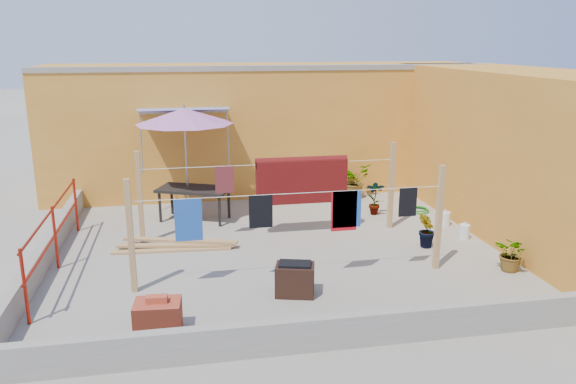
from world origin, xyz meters
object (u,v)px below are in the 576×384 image
at_px(patio_umbrella, 184,117).
at_px(brick_stack, 158,317).
at_px(plant_back_a, 354,181).
at_px(brazier, 295,279).
at_px(green_hose, 418,210).
at_px(white_basin, 299,285).
at_px(water_jug_a, 464,232).
at_px(outdoor_table, 194,191).
at_px(water_jug_b, 445,219).

distance_m(patio_umbrella, brick_stack, 5.43).
height_order(brick_stack, plant_back_a, plant_back_a).
relative_size(brazier, green_hose, 1.32).
distance_m(white_basin, water_jug_a, 4.01).
relative_size(brick_stack, brazier, 0.97).
height_order(outdoor_table, water_jug_a, outdoor_table).
relative_size(water_jug_a, plant_back_a, 0.38).
bearing_deg(brazier, plant_back_a, 63.89).
distance_m(outdoor_table, green_hose, 5.07).
relative_size(brick_stack, water_jug_a, 1.96).
xyz_separation_m(water_jug_b, green_hose, (-0.14, 1.05, -0.11)).
xyz_separation_m(brick_stack, water_jug_a, (5.79, 2.66, -0.08)).
bearing_deg(white_basin, plant_back_a, 63.79).
bearing_deg(water_jug_a, brazier, -153.78).
bearing_deg(brick_stack, plant_back_a, 52.70).
height_order(brick_stack, water_jug_b, brick_stack).
bearing_deg(patio_umbrella, brazier, -70.23).
bearing_deg(white_basin, outdoor_table, 111.43).
xyz_separation_m(water_jug_a, plant_back_a, (-1.24, 3.32, 0.28)).
bearing_deg(white_basin, water_jug_b, 33.73).
bearing_deg(patio_umbrella, brick_stack, -95.62).
bearing_deg(green_hose, outdoor_table, 176.42).
bearing_deg(outdoor_table, white_basin, -68.57).
bearing_deg(water_jug_a, outdoor_table, 156.90).
distance_m(brazier, plant_back_a, 5.77).
xyz_separation_m(patio_umbrella, brazier, (1.52, -4.23, -1.97)).
bearing_deg(plant_back_a, patio_umbrella, -166.83).
bearing_deg(water_jug_b, green_hose, 97.50).
relative_size(outdoor_table, plant_back_a, 1.99).
bearing_deg(white_basin, green_hose, 44.79).
distance_m(brazier, water_jug_a, 4.21).
bearing_deg(brazier, outdoor_table, 108.86).
height_order(brick_stack, white_basin, brick_stack).
bearing_deg(outdoor_table, green_hose, -3.58).
xyz_separation_m(brick_stack, plant_back_a, (4.55, 5.97, 0.20)).
xyz_separation_m(outdoor_table, brazier, (1.39, -4.06, -0.39)).
height_order(water_jug_b, plant_back_a, plant_back_a).
xyz_separation_m(white_basin, water_jug_a, (3.67, 1.61, 0.10)).
relative_size(brick_stack, green_hose, 1.28).
bearing_deg(plant_back_a, brick_stack, -127.30).
xyz_separation_m(water_jug_a, green_hose, (-0.14, 1.89, -0.11)).
height_order(white_basin, plant_back_a, plant_back_a).
height_order(outdoor_table, brick_stack, outdoor_table).
bearing_deg(brick_stack, white_basin, 26.18).
xyz_separation_m(patio_umbrella, water_jug_b, (5.30, -1.53, -2.08)).
distance_m(outdoor_table, plant_back_a, 4.09).
bearing_deg(water_jug_b, plant_back_a, 116.53).
xyz_separation_m(outdoor_table, plant_back_a, (3.93, 1.11, -0.22)).
height_order(patio_umbrella, brick_stack, patio_umbrella).
bearing_deg(brazier, patio_umbrella, 109.77).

